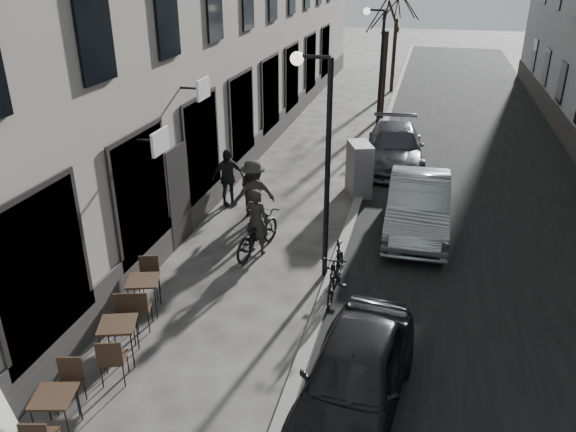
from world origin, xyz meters
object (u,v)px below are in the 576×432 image
at_px(utility_cabinet, 359,169).
at_px(pedestrian_near, 253,188).
at_px(tree_far, 398,4).
at_px(car_near, 355,375).
at_px(bistro_set_b, 119,338).
at_px(pedestrian_mid, 254,193).
at_px(bicycle, 257,233).
at_px(bistro_set_a, 56,410).
at_px(streetlamp_near, 320,145).
at_px(moped, 336,271).
at_px(bistro_set_c, 144,292).
at_px(car_far, 395,147).
at_px(pedestrian_far, 227,177).
at_px(tree_near, 388,13).
at_px(streetlamp_far, 377,59).
at_px(car_mid, 418,205).

xyz_separation_m(utility_cabinet, pedestrian_near, (-2.74, -2.39, 0.01)).
distance_m(tree_far, car_near, 25.49).
bearing_deg(bistro_set_b, pedestrian_mid, 64.75).
bearing_deg(bicycle, bistro_set_a, 91.50).
bearing_deg(streetlamp_near, bistro_set_a, -116.99).
bearing_deg(moped, bistro_set_b, -136.91).
bearing_deg(streetlamp_near, tree_far, 89.80).
relative_size(bistro_set_c, car_far, 0.34).
bearing_deg(tree_far, car_far, -85.06).
distance_m(tree_far, pedestrian_far, 18.33).
distance_m(tree_near, bistro_set_a, 21.43).
relative_size(tree_far, bistro_set_a, 3.70).
distance_m(streetlamp_far, bistro_set_b, 16.43).
xyz_separation_m(pedestrian_far, car_far, (4.60, 4.86, -0.18)).
distance_m(bistro_set_a, bistro_set_c, 3.39).
bearing_deg(bicycle, tree_far, -82.46).
bearing_deg(pedestrian_far, bistro_set_a, -131.94).
xyz_separation_m(bistro_set_a, moped, (3.50, 5.07, 0.12)).
height_order(streetlamp_near, utility_cabinet, streetlamp_near).
xyz_separation_m(bistro_set_b, bistro_set_c, (-0.28, 1.53, -0.01)).
bearing_deg(bicycle, moped, 159.89).
distance_m(tree_far, pedestrian_mid, 19.27).
xyz_separation_m(streetlamp_far, car_far, (1.17, -3.73, -2.47)).
bearing_deg(car_mid, moped, -114.05).
distance_m(streetlamp_near, utility_cabinet, 5.73).
bearing_deg(bistro_set_b, streetlamp_near, 34.47).
relative_size(bistro_set_b, car_far, 0.34).
height_order(utility_cabinet, pedestrian_near, pedestrian_near).
height_order(pedestrian_mid, car_far, pedestrian_mid).
distance_m(tree_near, pedestrian_mid, 13.49).
relative_size(bistro_set_c, pedestrian_near, 0.96).
relative_size(bicycle, car_near, 0.51).
bearing_deg(pedestrian_far, tree_near, 28.29).
distance_m(pedestrian_mid, moped, 4.10).
xyz_separation_m(bicycle, pedestrian_far, (-1.74, 2.71, 0.35)).
bearing_deg(car_near, tree_near, 99.83).
height_order(bistro_set_c, utility_cabinet, utility_cabinet).
distance_m(tree_far, moped, 22.12).
xyz_separation_m(bicycle, car_far, (2.86, 7.57, 0.17)).
bearing_deg(pedestrian_far, pedestrian_mid, -89.84).
distance_m(utility_cabinet, pedestrian_mid, 3.92).
relative_size(streetlamp_far, pedestrian_near, 3.02).
bearing_deg(streetlamp_near, tree_near, 89.72).
height_order(bistro_set_c, pedestrian_far, pedestrian_far).
bearing_deg(tree_near, pedestrian_far, -106.81).
xyz_separation_m(streetlamp_near, pedestrian_near, (-2.46, 2.85, -2.32)).
relative_size(utility_cabinet, bicycle, 0.83).
relative_size(bistro_set_c, utility_cabinet, 0.97).
distance_m(bistro_set_c, car_far, 11.55).
relative_size(tree_far, pedestrian_mid, 3.00).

